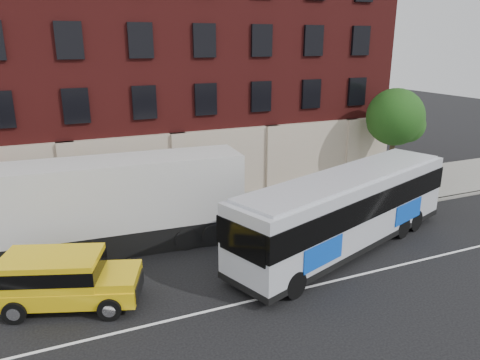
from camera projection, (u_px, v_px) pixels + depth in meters
name	position (u px, v px, depth m)	size (l,w,h in m)	color
ground	(272.00, 304.00, 16.32)	(120.00, 120.00, 0.00)	black
sidewalk	(195.00, 217.00, 24.20)	(60.00, 6.00, 0.15)	gray
kerb	(214.00, 239.00, 21.56)	(60.00, 0.25, 0.15)	gray
lane_line	(266.00, 297.00, 16.75)	(60.00, 0.12, 0.01)	white
building	(154.00, 66.00, 28.95)	(30.00, 12.10, 15.00)	#551514
sign_pole	(13.00, 241.00, 18.07)	(0.30, 0.20, 2.50)	slate
street_tree	(396.00, 119.00, 28.47)	(3.60, 3.60, 6.20)	#362A1B
city_bus	(347.00, 208.00, 20.25)	(13.07, 6.89, 3.53)	silver
yellow_suv	(62.00, 277.00, 15.94)	(5.28, 3.54, 1.97)	yellow
shipping_container	(102.00, 207.00, 20.02)	(12.65, 3.30, 4.18)	black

